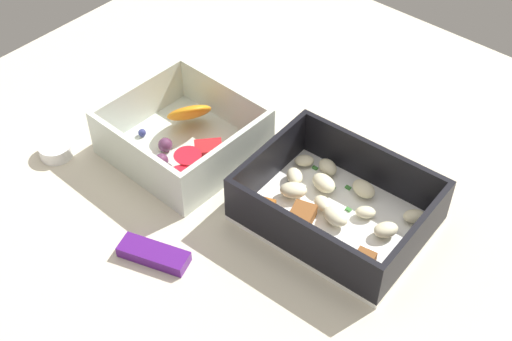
% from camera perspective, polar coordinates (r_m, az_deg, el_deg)
% --- Properties ---
extents(table_surface, '(0.80, 0.80, 0.02)m').
position_cam_1_polar(table_surface, '(0.76, -0.53, -1.42)').
color(table_surface, beige).
rests_on(table_surface, ground).
extents(pasta_container, '(0.19, 0.15, 0.06)m').
position_cam_1_polar(pasta_container, '(0.71, 6.48, -2.93)').
color(pasta_container, white).
rests_on(pasta_container, table_surface).
extents(fruit_bowl, '(0.15, 0.14, 0.06)m').
position_cam_1_polar(fruit_bowl, '(0.78, -5.90, 2.51)').
color(fruit_bowl, silver).
rests_on(fruit_bowl, table_surface).
extents(candy_bar, '(0.07, 0.05, 0.01)m').
position_cam_1_polar(candy_bar, '(0.68, -8.18, -6.95)').
color(candy_bar, '#51197A').
rests_on(candy_bar, table_surface).
extents(paper_cup_liner, '(0.04, 0.04, 0.02)m').
position_cam_1_polar(paper_cup_liner, '(0.81, -16.07, 1.63)').
color(paper_cup_liner, white).
rests_on(paper_cup_liner, table_surface).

